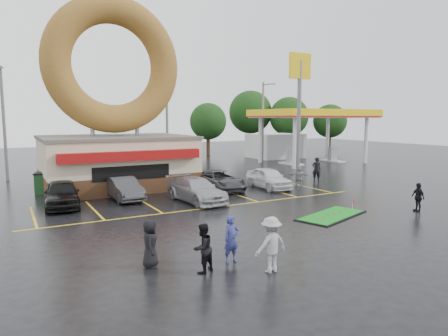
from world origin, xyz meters
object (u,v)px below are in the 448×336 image
streetlight_mid (167,120)px  putting_green (332,215)px  streetlight_right (263,120)px  car_white (269,178)px  car_dgrey (123,188)px  streetlight_left (4,120)px  donut_shop (115,125)px  gas_station (296,129)px  car_grey (220,180)px  car_black (62,194)px  person_blue (231,239)px  shell_sign (299,91)px  person_cameraman (418,197)px  car_silver (196,190)px  dumpster (50,183)px

streetlight_mid → putting_green: bearing=-89.1°
streetlight_right → car_white: streetlight_right is taller
streetlight_right → car_dgrey: streetlight_right is taller
streetlight_left → putting_green: (14.36, -21.19, -4.75)m
donut_shop → gas_station: donut_shop is taller
donut_shop → car_grey: bearing=-40.4°
gas_station → streetlight_left: 30.04m
gas_station → car_black: bearing=-154.0°
donut_shop → streetlight_left: 9.87m
donut_shop → person_blue: donut_shop is taller
shell_sign → person_cameraman: 16.59m
donut_shop → putting_green: size_ratio=2.92×
car_white → person_cameraman: person_cameraman is taller
car_grey → person_blue: 13.97m
streetlight_left → putting_green: streetlight_left is taller
shell_sign → putting_green: bearing=-123.1°
car_silver → car_grey: (3.00, 2.67, -0.03)m
car_white → car_grey: bearing=167.4°
donut_shop → car_black: bearing=-129.4°
dumpster → shell_sign: bearing=11.6°
streetlight_left → streetlight_mid: size_ratio=1.00×
shell_sign → dumpster: (-20.53, 0.61, -6.73)m
dumpster → putting_green: (11.89, -13.88, -0.62)m
streetlight_mid → car_white: bearing=-80.9°
streetlight_left → dumpster: (2.47, -7.31, -4.13)m
car_dgrey → putting_green: size_ratio=0.91×
car_silver → dumpster: car_silver is taller
person_blue → putting_green: bearing=18.8°
car_black → dumpster: size_ratio=2.48×
car_black → person_cameraman: 19.48m
car_silver → person_cameraman: (9.29, -8.04, 0.06)m
car_silver → person_cameraman: bearing=-47.0°
car_white → person_blue: size_ratio=2.64×
gas_station → putting_green: bearing=-125.2°
streetlight_right → car_white: (-9.76, -14.94, -4.04)m
car_white → putting_green: bearing=-98.7°
car_dgrey → person_blue: size_ratio=2.58×
person_blue → gas_station: bearing=43.7°
car_white → car_black: bearing=-178.4°
streetlight_left → person_blue: bearing=-74.9°
donut_shop → car_black: size_ratio=3.02×
streetlight_mid → car_grey: 13.60m
donut_shop → car_dgrey: donut_shop is taller
streetlight_left → person_cameraman: size_ratio=5.85×
car_dgrey → putting_green: bearing=-51.7°
dumpster → car_grey: bearing=-10.6°
shell_sign → car_silver: shell_sign is taller
person_cameraman → streetlight_left: bearing=-124.0°
streetlight_mid → donut_shop: bearing=-131.4°
car_white → gas_station: bearing=49.6°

